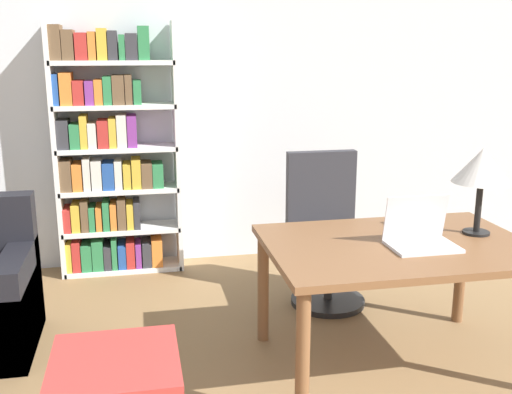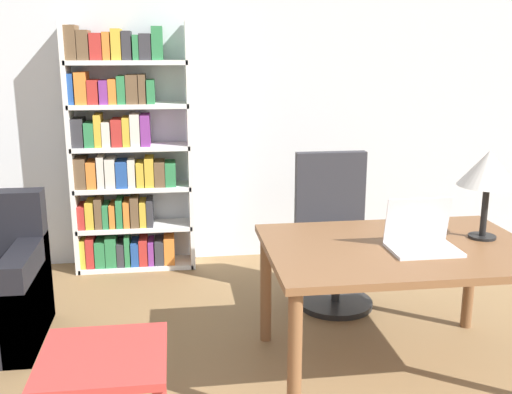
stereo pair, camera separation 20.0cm
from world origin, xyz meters
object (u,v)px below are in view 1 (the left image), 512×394
object	(u,v)px
desk	(398,258)
table_lamp	(482,167)
side_table_blue	(116,378)
laptop	(420,235)
bookshelf	(109,157)
office_chair	(326,236)

from	to	relation	value
desk	table_lamp	distance (m)	0.71
table_lamp	side_table_blue	bearing A→B (deg)	-161.58
laptop	side_table_blue	distance (m)	1.74
laptop	bookshelf	xyz separation A→B (m)	(-1.70, 1.95, 0.15)
side_table_blue	desk	bearing A→B (deg)	21.81
desk	table_lamp	xyz separation A→B (m)	(0.51, 0.07, 0.48)
laptop	bookshelf	distance (m)	2.60
bookshelf	laptop	bearing A→B (deg)	-48.96
desk	side_table_blue	bearing A→B (deg)	-158.19
bookshelf	side_table_blue	bearing A→B (deg)	-88.11
table_lamp	side_table_blue	size ratio (longest dim) A/B	0.93
desk	bookshelf	size ratio (longest dim) A/B	0.73
laptop	side_table_blue	xyz separation A→B (m)	(-1.62, -0.54, -0.35)
table_lamp	office_chair	bearing A→B (deg)	123.97
office_chair	bookshelf	bearing A→B (deg)	149.01
desk	office_chair	world-z (taller)	office_chair
table_lamp	bookshelf	distance (m)	2.80
office_chair	side_table_blue	distance (m)	2.14
table_lamp	desk	bearing A→B (deg)	-172.40
desk	side_table_blue	distance (m)	1.66
table_lamp	side_table_blue	world-z (taller)	table_lamp
side_table_blue	bookshelf	distance (m)	2.55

